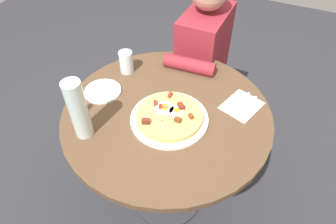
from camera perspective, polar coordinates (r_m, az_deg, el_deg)
ground_plane at (r=1.91m, az=-0.17°, el=-15.84°), size 6.00×6.00×0.00m
dining_table at (r=1.44m, az=-0.22°, el=-4.83°), size 0.92×0.92×0.75m
person_seated at (r=1.89m, az=6.31°, el=6.97°), size 0.51×0.29×1.14m
pizza_plate at (r=1.26m, az=0.25°, el=-1.28°), size 0.33×0.33×0.01m
breakfast_pizza at (r=1.25m, az=0.23°, el=-0.63°), size 0.28×0.28×0.05m
bread_plate at (r=1.42m, az=-12.42°, el=3.94°), size 0.17×0.17×0.01m
napkin at (r=1.37m, az=13.96°, el=1.22°), size 0.20×0.19×0.00m
fork at (r=1.36m, az=14.62°, el=0.99°), size 0.17×0.07×0.00m
knife at (r=1.37m, az=13.38°, el=1.72°), size 0.17×0.07×0.00m
water_glass at (r=1.50m, az=-8.03°, el=9.49°), size 0.07×0.07×0.11m
water_bottle at (r=1.17m, az=-16.86°, el=0.39°), size 0.07×0.07×0.27m
salt_shaker at (r=1.33m, az=-16.12°, el=1.01°), size 0.03×0.03×0.06m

